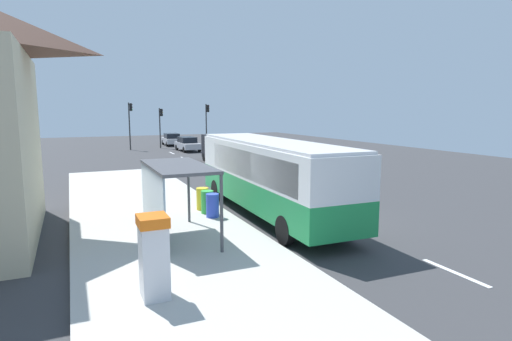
{
  "coord_description": "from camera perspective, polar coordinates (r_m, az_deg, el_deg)",
  "views": [
    {
      "loc": [
        -9.28,
        -13.82,
        4.49
      ],
      "look_at": [
        -1.0,
        4.74,
        1.5
      ],
      "focal_mm": 29.28,
      "sensor_mm": 36.0,
      "label": 1
    }
  ],
  "objects": [
    {
      "name": "lane_stripe_seg_2",
      "position": [
        20.7,
        4.01,
        -4.16
      ],
      "size": [
        0.16,
        2.2,
        0.01
      ],
      "primitive_type": "cube",
      "color": "silver",
      "rests_on": "ground"
    },
    {
      "name": "sedan_near",
      "position": [
        45.82,
        -9.33,
        3.62
      ],
      "size": [
        1.94,
        4.45,
        1.52
      ],
      "color": "#B7B7BC",
      "rests_on": "ground"
    },
    {
      "name": "white_van",
      "position": [
        35.07,
        -4.83,
        3.19
      ],
      "size": [
        2.2,
        5.27,
        2.3
      ],
      "color": "black",
      "rests_on": "ground"
    },
    {
      "name": "lane_stripe_seg_1",
      "position": [
        16.59,
        12.21,
        -7.5
      ],
      "size": [
        0.16,
        2.2,
        0.01
      ],
      "primitive_type": "cube",
      "color": "silver",
      "rests_on": "ground"
    },
    {
      "name": "recycling_bin_green",
      "position": [
        17.58,
        -6.67,
        -4.29
      ],
      "size": [
        0.52,
        0.52,
        0.95
      ],
      "primitive_type": "cylinder",
      "color": "green",
      "rests_on": "sidewalk_platform"
    },
    {
      "name": "sidewalk_platform",
      "position": [
        16.67,
        -13.33,
        -7.16
      ],
      "size": [
        6.2,
        30.0,
        0.18
      ],
      "primitive_type": "cube",
      "color": "beige",
      "rests_on": "ground"
    },
    {
      "name": "traffic_light_median",
      "position": [
        49.83,
        -12.9,
        6.55
      ],
      "size": [
        0.49,
        0.28,
        4.62
      ],
      "color": "#2D2D2D",
      "rests_on": "ground"
    },
    {
      "name": "lane_stripe_seg_5",
      "position": [
        34.47,
        -7.77,
        0.81
      ],
      "size": [
        0.16,
        2.2,
        0.01
      ],
      "primitive_type": "cube",
      "color": "silver",
      "rests_on": "ground"
    },
    {
      "name": "recycling_bin_yellow",
      "position": [
        18.24,
        -7.33,
        -3.84
      ],
      "size": [
        0.52,
        0.52,
        0.95
      ],
      "primitive_type": "cylinder",
      "color": "yellow",
      "rests_on": "sidewalk_platform"
    },
    {
      "name": "sedan_far",
      "position": [
        53.36,
        -11.47,
        4.22
      ],
      "size": [
        1.97,
        4.46,
        1.52
      ],
      "color": "#B7B7BC",
      "rests_on": "ground"
    },
    {
      "name": "traffic_light_near_side",
      "position": [
        49.53,
        -6.71,
        7.02
      ],
      "size": [
        0.49,
        0.28,
        5.09
      ],
      "color": "#2D2D2D",
      "rests_on": "ground"
    },
    {
      "name": "bus",
      "position": [
        17.53,
        1.84,
        -0.32
      ],
      "size": [
        2.75,
        11.06,
        3.21
      ],
      "color": "#1E8C47",
      "rests_on": "ground"
    },
    {
      "name": "lane_stripe_seg_7",
      "position": [
        44.1,
        -11.43,
        2.36
      ],
      "size": [
        0.16,
        2.2,
        0.01
      ],
      "primitive_type": "cube",
      "color": "silver",
      "rests_on": "ground"
    },
    {
      "name": "lane_stripe_seg_4",
      "position": [
        29.75,
        -5.07,
        -0.34
      ],
      "size": [
        0.16,
        2.2,
        0.01
      ],
      "primitive_type": "cube",
      "color": "silver",
      "rests_on": "ground"
    },
    {
      "name": "traffic_light_far_side",
      "position": [
        48.46,
        -16.82,
        6.79
      ],
      "size": [
        0.49,
        0.28,
        5.22
      ],
      "color": "#2D2D2D",
      "rests_on": "ground"
    },
    {
      "name": "recycling_bin_blue",
      "position": [
        16.93,
        -5.96,
        -4.77
      ],
      "size": [
        0.52,
        0.52,
        0.95
      ],
      "primitive_type": "cylinder",
      "color": "blue",
      "rests_on": "sidewalk_platform"
    },
    {
      "name": "bus_shelter",
      "position": [
        13.98,
        -11.85,
        -1.67
      ],
      "size": [
        1.8,
        4.0,
        2.5
      ],
      "color": "#4C4C51",
      "rests_on": "sidewalk_platform"
    },
    {
      "name": "ground_plane",
      "position": [
        29.67,
        -5.52,
        -0.42
      ],
      "size": [
        56.0,
        92.0,
        0.04
      ],
      "primitive_type": "cube",
      "color": "#38383A"
    },
    {
      "name": "lane_stripe_seg_0",
      "position": [
        13.12,
        25.51,
        -12.46
      ],
      "size": [
        0.16,
        2.2,
        0.01
      ],
      "primitive_type": "cube",
      "color": "silver",
      "rests_on": "ground"
    },
    {
      "name": "lane_stripe_seg_3",
      "position": [
        25.14,
        -1.35,
        -1.91
      ],
      "size": [
        0.16,
        2.2,
        0.01
      ],
      "primitive_type": "cube",
      "color": "silver",
      "rests_on": "ground"
    },
    {
      "name": "lane_stripe_seg_6",
      "position": [
        39.26,
        -9.83,
        1.68
      ],
      "size": [
        0.16,
        2.2,
        0.01
      ],
      "primitive_type": "cube",
      "color": "silver",
      "rests_on": "ground"
    },
    {
      "name": "ticket_machine",
      "position": [
        9.99,
        -13.77,
        -11.28
      ],
      "size": [
        0.66,
        0.76,
        1.94
      ],
      "color": "silver",
      "rests_on": "sidewalk_platform"
    }
  ]
}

